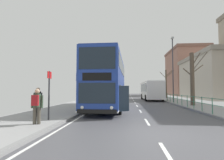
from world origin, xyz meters
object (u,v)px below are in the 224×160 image
Objects in this scene: pedestrian_companion at (38,100)px; bus_stop_sign_near at (49,90)px; pedestrian_with_backpack at (37,104)px; street_lamp_far_side at (173,64)px; background_bus_far_lane at (151,90)px; bare_tree_far_01 at (166,83)px; bare_tree_far_00 at (192,78)px; background_building_00 at (186,72)px; double_decker_bus_main at (108,82)px.

bus_stop_sign_near reaches higher than pedestrian_companion.
street_lamp_far_side reaches higher than pedestrian_with_backpack.
pedestrian_companion is (-9.16, -19.81, -0.53)m from background_bus_far_lane.
pedestrian_companion is 0.20× the size of street_lamp_far_side.
bus_stop_sign_near is (1.16, -1.12, 0.62)m from pedestrian_companion.
bare_tree_far_01 is at bearing 82.12° from street_lamp_far_side.
background_bus_far_lane is 6.88m from bare_tree_far_01.
bare_tree_far_01 reaches higher than pedestrian_companion.
bare_tree_far_00 is at bearing 45.68° from pedestrian_with_backpack.
pedestrian_with_backpack is 0.10× the size of background_building_00.
street_lamp_far_side is (9.98, 14.71, 3.24)m from bus_stop_sign_near.
street_lamp_far_side is at bearing 57.86° from pedestrian_with_backpack.
background_building_00 is (11.25, 30.69, 1.77)m from street_lamp_far_side.
bare_tree_far_00 reaches higher than bus_stop_sign_near.
street_lamp_far_side is at bearing 50.66° from pedestrian_companion.
bare_tree_far_00 is 0.34× the size of background_building_00.
bus_stop_sign_near is 0.47× the size of bare_tree_far_01.
bare_tree_far_01 reaches higher than double_decker_bus_main.
background_building_00 is at bearing 62.96° from bare_tree_far_01.
bare_tree_far_00 reaches higher than pedestrian_companion.
pedestrian_with_backpack is at bearing -122.14° from street_lamp_far_side.
background_bus_far_lane is 1.84× the size of bare_tree_far_00.
bare_tree_far_01 is at bearing -117.04° from background_building_00.
background_building_00 is at bearing 63.18° from pedestrian_companion.
bus_stop_sign_near is at bearing -43.95° from pedestrian_companion.
pedestrian_with_backpack is 0.30× the size of bare_tree_far_01.
background_bus_far_lane is (5.58, 14.07, -0.72)m from double_decker_bus_main.
street_lamp_far_side is 5.46m from bare_tree_far_00.
double_decker_bus_main reaches higher than background_bus_far_lane.
double_decker_bus_main is at bearing -111.62° from background_bus_far_lane.
background_building_00 reaches higher than pedestrian_companion.
bare_tree_far_00 is 0.99× the size of bare_tree_far_01.
pedestrian_companion is 0.66× the size of bus_stop_sign_near.
bus_stop_sign_near is at bearing -113.62° from bare_tree_far_01.
bus_stop_sign_near reaches higher than pedestrian_with_backpack.
pedestrian_with_backpack is at bearing -106.90° from double_decker_bus_main.
bare_tree_far_00 is (10.65, 9.71, 1.16)m from bus_stop_sign_near.
background_bus_far_lane is 22.40m from bus_stop_sign_near.
pedestrian_companion is at bearing -143.96° from bare_tree_far_00.
street_lamp_far_side reaches higher than background_bus_far_lane.
bare_tree_far_01 reaches higher than background_bus_far_lane.
double_decker_bus_main is 11.21m from street_lamp_far_side.
background_building_00 is at bearing 61.61° from background_bus_far_lane.
double_decker_bus_main is at bearing -133.88° from street_lamp_far_side.
bus_stop_sign_near is at bearing -124.16° from street_lamp_far_side.
bus_stop_sign_near is 29.06m from bare_tree_far_01.
bare_tree_far_01 is at bearing 66.38° from bus_stop_sign_near.
street_lamp_far_side reaches higher than bare_tree_far_01.
background_bus_far_lane is 1.16× the size of street_lamp_far_side.
street_lamp_far_side is 1.56× the size of bare_tree_far_01.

